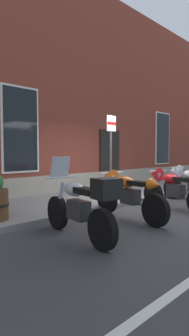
# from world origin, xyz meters

# --- Properties ---
(ground_plane) EXTENTS (140.00, 140.00, 0.00)m
(ground_plane) POSITION_xyz_m (0.00, 0.00, 0.00)
(ground_plane) COLOR #38383A
(sidewalk) EXTENTS (33.38, 2.74, 0.13)m
(sidewalk) POSITION_xyz_m (0.00, 1.37, 0.06)
(sidewalk) COLOR slate
(sidewalk) RESTS_ON ground_plane
(brick_pub_facade) EXTENTS (27.38, 6.52, 7.44)m
(brick_pub_facade) POSITION_xyz_m (-0.00, 5.94, 3.72)
(brick_pub_facade) COLOR brown
(brick_pub_facade) RESTS_ON ground_plane
(motorcycle_silver_touring) EXTENTS (0.75, 2.03, 1.37)m
(motorcycle_silver_touring) POSITION_xyz_m (-3.18, -1.22, 0.57)
(motorcycle_silver_touring) COLOR black
(motorcycle_silver_touring) RESTS_ON ground_plane
(motorcycle_orange_sport) EXTENTS (0.69, 2.18, 1.05)m
(motorcycle_orange_sport) POSITION_xyz_m (-1.47, -0.82, 0.57)
(motorcycle_orange_sport) COLOR black
(motorcycle_orange_sport) RESTS_ON ground_plane
(motorcycle_red_sport) EXTENTS (0.73, 2.06, 1.03)m
(motorcycle_red_sport) POSITION_xyz_m (0.11, -1.04, 0.56)
(motorcycle_red_sport) COLOR black
(motorcycle_red_sport) RESTS_ON ground_plane
(parking_sign) EXTENTS (0.36, 0.07, 2.39)m
(parking_sign) POSITION_xyz_m (-0.22, 0.72, 1.67)
(parking_sign) COLOR #4C4C51
(parking_sign) RESTS_ON sidewalk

